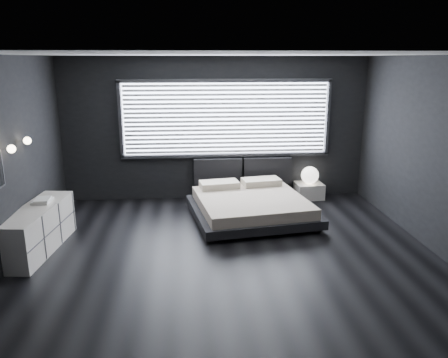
{
  "coord_description": "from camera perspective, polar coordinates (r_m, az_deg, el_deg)",
  "views": [
    {
      "loc": [
        -0.57,
        -5.81,
        2.75
      ],
      "look_at": [
        0.0,
        0.85,
        0.9
      ],
      "focal_mm": 35.0,
      "sensor_mm": 36.0,
      "label": 1
    }
  ],
  "objects": [
    {
      "name": "sconce_far",
      "position": [
        6.95,
        -24.33,
        4.59
      ],
      "size": [
        0.18,
        0.11,
        0.11
      ],
      "color": "silver",
      "rests_on": "ground"
    },
    {
      "name": "room",
      "position": [
        5.99,
        0.7,
        2.45
      ],
      "size": [
        6.04,
        6.0,
        2.8
      ],
      "color": "black",
      "rests_on": "ground"
    },
    {
      "name": "bed",
      "position": [
        7.74,
        3.5,
        -3.44
      ],
      "size": [
        2.29,
        2.21,
        0.52
      ],
      "color": "black",
      "rests_on": "ground"
    },
    {
      "name": "window",
      "position": [
        8.61,
        0.28,
        7.87
      ],
      "size": [
        4.14,
        0.09,
        1.52
      ],
      "color": "white",
      "rests_on": "ground"
    },
    {
      "name": "dresser",
      "position": [
        7.0,
        -23.07,
        -6.03
      ],
      "size": [
        0.67,
        1.71,
        0.66
      ],
      "color": "silver",
      "rests_on": "ground"
    },
    {
      "name": "book_stack",
      "position": [
        7.09,
        -22.62,
        -2.6
      ],
      "size": [
        0.26,
        0.33,
        0.07
      ],
      "color": "silver",
      "rests_on": "dresser"
    },
    {
      "name": "sconce_near",
      "position": [
        6.4,
        -26.04,
        3.55
      ],
      "size": [
        0.18,
        0.11,
        0.11
      ],
      "color": "silver",
      "rests_on": "ground"
    },
    {
      "name": "headboard",
      "position": [
        8.79,
        2.45,
        1.1
      ],
      "size": [
        1.96,
        0.16,
        0.52
      ],
      "color": "black",
      "rests_on": "ground"
    },
    {
      "name": "nightstand",
      "position": [
        9.04,
        11.02,
        -1.5
      ],
      "size": [
        0.56,
        0.48,
        0.31
      ],
      "primitive_type": "cube",
      "rotation": [
        0.0,
        0.0,
        0.06
      ],
      "color": "silver",
      "rests_on": "ground"
    },
    {
      "name": "orb_lamp",
      "position": [
        8.93,
        11.15,
        0.49
      ],
      "size": [
        0.35,
        0.35,
        0.35
      ],
      "primitive_type": "sphere",
      "color": "white",
      "rests_on": "nightstand"
    }
  ]
}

